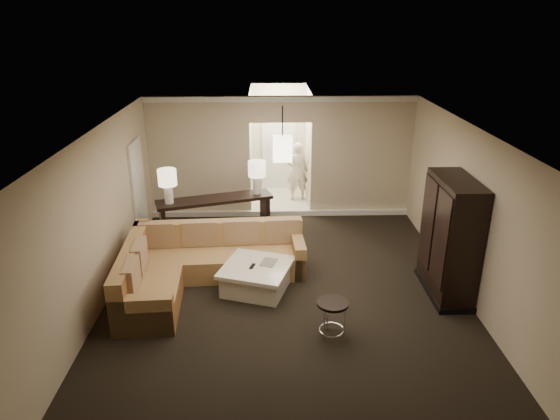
{
  "coord_description": "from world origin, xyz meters",
  "views": [
    {
      "loc": [
        -0.3,
        -6.99,
        4.47
      ],
      "look_at": [
        -0.09,
        1.2,
        1.22
      ],
      "focal_mm": 32.0,
      "sensor_mm": 36.0,
      "label": 1
    }
  ],
  "objects_px": {
    "console_table": "(215,215)",
    "armoire": "(449,240)",
    "sectional_sofa": "(198,264)",
    "person": "(297,168)",
    "drink_table": "(332,312)",
    "coffee_table": "(257,277)"
  },
  "relations": [
    {
      "from": "console_table",
      "to": "armoire",
      "type": "xyz_separation_m",
      "value": [
        4.09,
        -2.29,
        0.43
      ]
    },
    {
      "from": "sectional_sofa",
      "to": "armoire",
      "type": "xyz_separation_m",
      "value": [
        4.23,
        -0.42,
        0.61
      ]
    },
    {
      "from": "sectional_sofa",
      "to": "armoire",
      "type": "distance_m",
      "value": 4.3
    },
    {
      "from": "sectional_sofa",
      "to": "person",
      "type": "distance_m",
      "value": 4.7
    },
    {
      "from": "sectional_sofa",
      "to": "console_table",
      "type": "height_order",
      "value": "sectional_sofa"
    },
    {
      "from": "drink_table",
      "to": "coffee_table",
      "type": "bearing_deg",
      "value": 128.89
    },
    {
      "from": "drink_table",
      "to": "armoire",
      "type": "bearing_deg",
      "value": 30.14
    },
    {
      "from": "sectional_sofa",
      "to": "armoire",
      "type": "relative_size",
      "value": 1.54
    },
    {
      "from": "console_table",
      "to": "person",
      "type": "bearing_deg",
      "value": 34.75
    },
    {
      "from": "armoire",
      "to": "drink_table",
      "type": "distance_m",
      "value": 2.45
    },
    {
      "from": "sectional_sofa",
      "to": "person",
      "type": "height_order",
      "value": "person"
    },
    {
      "from": "drink_table",
      "to": "person",
      "type": "height_order",
      "value": "person"
    },
    {
      "from": "console_table",
      "to": "person",
      "type": "relative_size",
      "value": 1.46
    },
    {
      "from": "coffee_table",
      "to": "drink_table",
      "type": "bearing_deg",
      "value": -51.11
    },
    {
      "from": "coffee_table",
      "to": "console_table",
      "type": "bearing_deg",
      "value": 113.15
    },
    {
      "from": "sectional_sofa",
      "to": "person",
      "type": "bearing_deg",
      "value": 61.54
    },
    {
      "from": "person",
      "to": "armoire",
      "type": "bearing_deg",
      "value": 112.38
    },
    {
      "from": "drink_table",
      "to": "console_table",
      "type": "bearing_deg",
      "value": 120.11
    },
    {
      "from": "armoire",
      "to": "person",
      "type": "height_order",
      "value": "armoire"
    },
    {
      "from": "console_table",
      "to": "armoire",
      "type": "bearing_deg",
      "value": -46.31
    },
    {
      "from": "sectional_sofa",
      "to": "console_table",
      "type": "xyz_separation_m",
      "value": [
        0.14,
        1.87,
        0.18
      ]
    },
    {
      "from": "console_table",
      "to": "drink_table",
      "type": "height_order",
      "value": "console_table"
    }
  ]
}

